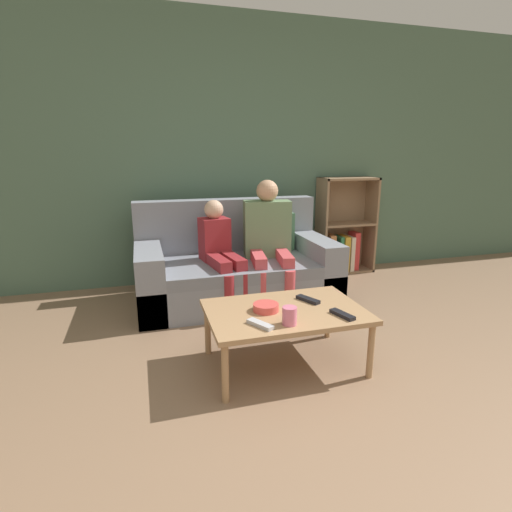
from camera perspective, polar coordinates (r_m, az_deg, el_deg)
name	(u,v)px	position (r m, az deg, el deg)	size (l,w,h in m)	color
ground_plane	(378,481)	(1.95, 16.98, -28.36)	(22.00, 22.00, 0.00)	#84664C
wall_back	(225,153)	(4.15, -4.42, 14.52)	(12.00, 0.06, 2.60)	#4C6B56
couch	(236,268)	(3.64, -2.95, -1.79)	(1.73, 0.94, 0.87)	gray
bookshelf	(342,236)	(4.54, 12.23, 2.85)	(0.62, 0.28, 1.04)	#8E7051
coffee_table	(285,315)	(2.48, 4.17, -8.36)	(0.96, 0.64, 0.37)	#A87F56
person_adult	(268,233)	(3.55, 1.77, 3.24)	(0.46, 0.69, 1.07)	#C6474C
person_child	(220,249)	(3.42, -5.15, 1.02)	(0.33, 0.67, 0.91)	maroon
cup_near	(290,316)	(2.25, 4.81, -8.50)	(0.08, 0.08, 0.10)	pink
tv_remote_0	(342,315)	(2.41, 12.23, -8.17)	(0.10, 0.18, 0.02)	black
tv_remote_1	(260,324)	(2.24, 0.61, -9.73)	(0.13, 0.17, 0.02)	#B7B7BC
tv_remote_2	(308,300)	(2.61, 7.43, -6.19)	(0.12, 0.17, 0.02)	black
snack_bowl	(266,307)	(2.43, 1.43, -7.34)	(0.16, 0.16, 0.05)	#DB4C47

